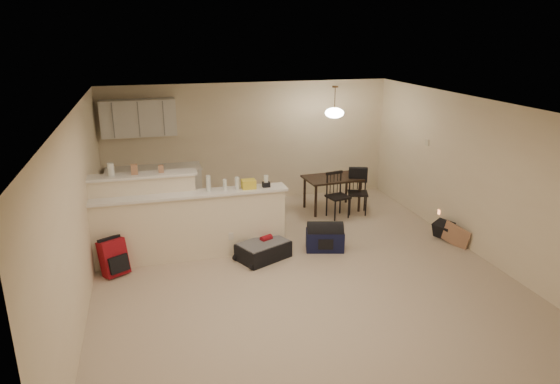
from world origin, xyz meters
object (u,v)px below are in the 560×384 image
object	(u,v)px
black_daypack	(444,230)
suitcase	(263,251)
dining_table	(332,181)
red_backpack	(114,257)
dining_chair_far	(358,192)
dining_chair_near	(338,195)
pendant_lamp	(334,112)
navy_duffel	(325,240)

from	to	relation	value
black_daypack	suitcase	bearing A→B (deg)	68.34
dining_table	red_backpack	bearing A→B (deg)	-160.17
dining_chair_far	red_backpack	world-z (taller)	dining_chair_far
red_backpack	dining_chair_near	bearing A→B (deg)	-11.78
pendant_lamp	dining_chair_far	size ratio (longest dim) A/B	0.70
dining_table	dining_chair_near	bearing A→B (deg)	-99.15
dining_chair_near	navy_duffel	bearing A→B (deg)	-131.49
navy_duffel	red_backpack	bearing A→B (deg)	-164.81
pendant_lamp	black_daypack	world-z (taller)	pendant_lamp
suitcase	navy_duffel	world-z (taller)	navy_duffel
dining_table	pendant_lamp	size ratio (longest dim) A/B	1.85
red_backpack	navy_duffel	world-z (taller)	red_backpack
dining_table	dining_chair_near	xyz separation A→B (m)	(-0.04, -0.44, -0.16)
dining_table	black_daypack	world-z (taller)	dining_table
dining_chair_near	suitcase	bearing A→B (deg)	-154.36
navy_duffel	dining_chair_near	bearing A→B (deg)	76.13
suitcase	red_backpack	xyz separation A→B (m)	(-2.28, 0.06, 0.14)
pendant_lamp	dining_chair_near	xyz separation A→B (m)	(-0.04, -0.44, -1.54)
pendant_lamp	dining_chair_near	world-z (taller)	pendant_lamp
dining_chair_near	black_daypack	size ratio (longest dim) A/B	2.66
dining_table	black_daypack	bearing A→B (deg)	-57.88
pendant_lamp	suitcase	distance (m)	3.24
dining_table	dining_chair_far	xyz separation A→B (m)	(0.42, -0.33, -0.16)
suitcase	black_daypack	world-z (taller)	black_daypack
dining_chair_near	navy_duffel	xyz separation A→B (m)	(-0.77, -1.38, -0.28)
dining_chair_near	dining_chair_far	bearing A→B (deg)	1.10
pendant_lamp	black_daypack	bearing A→B (deg)	-54.01
dining_table	navy_duffel	size ratio (longest dim) A/B	1.84
dining_table	red_backpack	distance (m)	4.55
dining_chair_far	dining_chair_near	bearing A→B (deg)	-147.17
dining_table	black_daypack	distance (m)	2.41
dining_table	suitcase	world-z (taller)	dining_table
dining_table	pendant_lamp	distance (m)	1.39
pendant_lamp	suitcase	bearing A→B (deg)	-134.91
pendant_lamp	red_backpack	size ratio (longest dim) A/B	1.14
suitcase	black_daypack	xyz separation A→B (m)	(3.27, -0.03, 0.01)
dining_chair_far	suitcase	world-z (taller)	dining_chair_far
dining_table	navy_duffel	world-z (taller)	dining_table
suitcase	dining_table	bearing A→B (deg)	19.50
dining_chair_near	pendant_lamp	bearing A→B (deg)	72.29
navy_duffel	dining_table	bearing A→B (deg)	81.30
dining_chair_far	black_daypack	world-z (taller)	dining_chair_far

